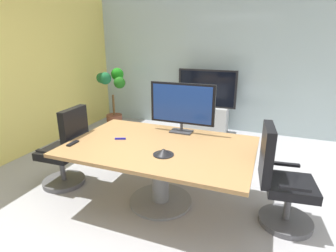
{
  "coord_description": "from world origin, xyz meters",
  "views": [
    {
      "loc": [
        1.21,
        -2.49,
        1.93
      ],
      "look_at": [
        0.08,
        0.43,
        0.9
      ],
      "focal_mm": 29.11,
      "sensor_mm": 36.0,
      "label": 1
    }
  ],
  "objects": [
    {
      "name": "ground_plane",
      "position": [
        0.0,
        0.0,
        0.0
      ],
      "size": [
        7.6,
        7.6,
        0.0
      ],
      "primitive_type": "plane",
      "color": "#99999E"
    },
    {
      "name": "wall_back_glass_partition",
      "position": [
        0.0,
        3.3,
        1.48
      ],
      "size": [
        5.35,
        0.1,
        2.95
      ],
      "primitive_type": "cube",
      "color": "#9EB2B7",
      "rests_on": "ground"
    },
    {
      "name": "conference_table",
      "position": [
        0.08,
        0.18,
        0.59
      ],
      "size": [
        2.1,
        1.37,
        0.75
      ],
      "color": "olive",
      "rests_on": "ground"
    },
    {
      "name": "office_chair_left",
      "position": [
        -1.24,
        0.11,
        0.46
      ],
      "size": [
        0.6,
        0.58,
        1.09
      ],
      "rotation": [
        0.0,
        0.0,
        -1.53
      ],
      "color": "#4C4C51",
      "rests_on": "ground"
    },
    {
      "name": "office_chair_right",
      "position": [
        1.4,
        0.28,
        0.46
      ],
      "size": [
        0.62,
        0.6,
        1.09
      ],
      "rotation": [
        0.0,
        0.0,
        1.69
      ],
      "color": "#4C4C51",
      "rests_on": "ground"
    },
    {
      "name": "tv_monitor",
      "position": [
        0.17,
        0.69,
        1.11
      ],
      "size": [
        0.84,
        0.18,
        0.64
      ],
      "color": "#333338",
      "rests_on": "conference_table"
    },
    {
      "name": "wall_display_unit",
      "position": [
        -0.04,
        2.94,
        0.44
      ],
      "size": [
        1.2,
        0.36,
        1.31
      ],
      "color": "#B7BABC",
      "rests_on": "ground"
    },
    {
      "name": "potted_plant",
      "position": [
        -1.98,
        2.46,
        0.75
      ],
      "size": [
        0.63,
        0.68,
        1.29
      ],
      "color": "brown",
      "rests_on": "ground"
    },
    {
      "name": "conference_phone",
      "position": [
        0.22,
        -0.07,
        0.78
      ],
      "size": [
        0.22,
        0.22,
        0.07
      ],
      "color": "black",
      "rests_on": "conference_table"
    },
    {
      "name": "remote_control",
      "position": [
        -0.87,
        -0.17,
        0.76
      ],
      "size": [
        0.05,
        0.17,
        0.02
      ],
      "primitive_type": "cube",
      "rotation": [
        0.0,
        0.0,
        0.02
      ],
      "color": "black",
      "rests_on": "conference_table"
    },
    {
      "name": "whiteboard_marker",
      "position": [
        -0.43,
        0.16,
        0.76
      ],
      "size": [
        0.13,
        0.07,
        0.02
      ],
      "primitive_type": "cube",
      "rotation": [
        0.0,
        0.0,
        0.41
      ],
      "color": "#1919A5",
      "rests_on": "conference_table"
    }
  ]
}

